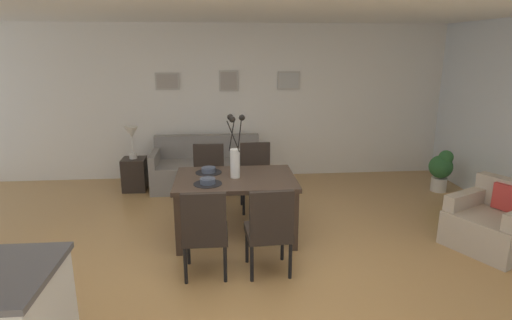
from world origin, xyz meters
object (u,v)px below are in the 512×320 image
bowl_near_right (209,169)px  armchair (495,224)px  dining_table (235,184)px  dining_chair_near_right (209,175)px  framed_picture_left (167,81)px  sofa (207,170)px  framed_picture_right (289,81)px  dining_chair_near_left (205,229)px  table_lamp (132,135)px  side_table (135,174)px  dining_chair_far_left (269,227)px  potted_plant (441,169)px  framed_picture_center (229,81)px  centerpiece_vase (235,154)px  dining_chair_far_right (256,173)px  bowl_near_left (208,181)px

bowl_near_right → armchair: bearing=-13.5°
dining_table → dining_chair_near_right: size_ratio=1.52×
armchair → framed_picture_left: (-3.92, 2.99, 1.38)m
sofa → framed_picture_right: framed_picture_right is taller
dining_chair_near_left → table_lamp: size_ratio=1.80×
sofa → framed_picture_right: 2.04m
side_table → framed_picture_left: framed_picture_left is taller
dining_chair_near_right → table_lamp: 1.58m
dining_chair_far_left → framed_picture_right: (0.72, 3.36, 1.16)m
dining_table → framed_picture_left: 2.83m
framed_picture_left → potted_plant: (4.30, -1.09, -1.30)m
dining_chair_near_left → side_table: dining_chair_near_left is taller
dining_chair_near_left → framed_picture_center: bearing=84.3°
centerpiece_vase → framed_picture_right: bearing=67.4°
dining_table → dining_chair_near_left: size_ratio=1.52×
armchair → potted_plant: 1.94m
dining_chair_near_right → table_lamp: table_lamp is taller
dining_chair_near_left → bowl_near_right: size_ratio=5.41×
dining_chair_far_left → armchair: (2.61, 0.37, -0.23)m
bowl_near_right → table_lamp: 2.02m
framed_picture_left → framed_picture_center: framed_picture_center is taller
dining_chair_near_left → dining_chair_far_left: size_ratio=1.00×
dining_chair_far_right → armchair: size_ratio=0.86×
framed_picture_center → centerpiece_vase: bearing=-90.0°
dining_chair_near_left → dining_chair_far_left: bearing=-0.5°
framed_picture_left → dining_chair_near_left: bearing=-78.5°
dining_chair_far_right → framed_picture_right: (0.69, 1.54, 1.16)m
bowl_near_left → framed_picture_center: 2.82m
framed_picture_center → dining_table: bearing=-90.0°
dining_chair_far_right → framed_picture_left: bearing=131.0°
dining_chair_far_left → framed_picture_right: framed_picture_right is taller
framed_picture_left → framed_picture_right: (2.03, -0.00, 0.00)m
bowl_near_left → potted_plant: bearing=23.5°
dining_chair_near_right → potted_plant: size_ratio=1.37×
sofa → table_lamp: (-1.14, -0.09, 0.61)m
dining_chair_far_left → potted_plant: bearing=37.2°
side_table → sofa: bearing=4.6°
dining_chair_far_right → centerpiece_vase: bearing=-109.5°
bowl_near_left → dining_table: bearing=34.9°
dining_chair_near_right → bowl_near_right: (0.02, -0.65, 0.27)m
dining_chair_far_left → bowl_near_left: size_ratio=5.41×
dining_chair_far_left → dining_chair_far_right: 1.82m
bowl_near_left → side_table: (-1.22, 2.04, -0.52)m
side_table → framed_picture_right: 2.98m
dining_chair_far_left → table_lamp: 3.32m
sofa → armchair: (3.30, -2.47, 0.01)m
dining_table → dining_chair_far_left: size_ratio=1.52×
bowl_near_left → potted_plant: bowl_near_left is taller
dining_chair_far_left → armchair: bearing=8.0°
dining_chair_far_right → bowl_near_right: dining_chair_far_right is taller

